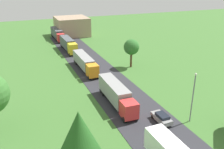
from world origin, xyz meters
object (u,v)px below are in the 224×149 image
at_px(car_third, 162,118).
at_px(distant_building, 72,26).
at_px(truck_third, 85,62).
at_px(truck_fifth, 57,34).
at_px(tree_birch, 80,138).
at_px(truck_fourth, 68,44).
at_px(tree_oak, 131,47).
at_px(truck_second, 116,93).
at_px(lamppost_second, 193,95).

height_order(car_third, distant_building, distant_building).
bearing_deg(car_third, distant_building, 88.47).
height_order(truck_third, car_third, truck_third).
xyz_separation_m(truck_fifth, tree_birch, (-10.17, -69.50, 3.74)).
distance_m(truck_third, distant_building, 40.17).
height_order(truck_fourth, car_third, truck_fourth).
relative_size(truck_fourth, tree_birch, 1.40).
xyz_separation_m(car_third, tree_oak, (7.00, 25.18, 4.35)).
xyz_separation_m(tree_oak, distant_building, (-5.21, 41.82, -1.66)).
height_order(car_third, tree_birch, tree_birch).
height_order(truck_second, distant_building, distant_building).
height_order(truck_third, distant_building, distant_building).
relative_size(car_third, lamppost_second, 0.48).
xyz_separation_m(truck_fourth, distant_building, (6.31, 21.38, 1.31)).
bearing_deg(distant_building, lamppost_second, -87.85).
bearing_deg(truck_fifth, car_third, -85.58).
height_order(truck_third, tree_birch, tree_birch).
bearing_deg(tree_birch, truck_third, 73.12).
bearing_deg(car_third, lamppost_second, -18.17).
relative_size(lamppost_second, distant_building, 0.67).
bearing_deg(car_third, tree_oak, 74.47).
bearing_deg(truck_second, truck_third, 90.50).
bearing_deg(truck_third, tree_birch, -106.88).
xyz_separation_m(truck_third, tree_oak, (11.50, -2.17, 3.13)).
relative_size(truck_second, truck_fifth, 0.96).
xyz_separation_m(truck_second, tree_birch, (-10.66, -15.35, 3.73)).
xyz_separation_m(truck_fourth, lamppost_second, (8.89, -47.06, 2.39)).
xyz_separation_m(tree_oak, tree_birch, (-21.99, -32.39, 0.73)).
distance_m(car_third, tree_birch, 17.39).
bearing_deg(truck_fourth, truck_third, -89.92).
xyz_separation_m(lamppost_second, tree_oak, (2.64, 26.62, 0.58)).
xyz_separation_m(truck_fifth, lamppost_second, (9.18, -63.72, 2.43)).
relative_size(truck_second, car_third, 3.25).
xyz_separation_m(truck_second, distant_building, (6.12, 58.86, 1.34)).
relative_size(truck_third, distant_building, 1.15).
relative_size(lamppost_second, tree_birch, 0.91).
xyz_separation_m(truck_fourth, tree_birch, (-10.46, -52.84, 3.70)).
relative_size(truck_fourth, tree_oak, 1.77).
relative_size(lamppost_second, tree_oak, 1.15).
distance_m(truck_second, car_third, 9.32).
xyz_separation_m(truck_third, lamppost_second, (8.86, -28.79, 2.55)).
bearing_deg(truck_fifth, tree_oak, -72.34).
bearing_deg(car_third, truck_third, 99.34).
bearing_deg(car_third, tree_birch, -154.31).
relative_size(truck_second, distant_building, 1.06).
bearing_deg(distant_building, truck_second, -95.93).
distance_m(truck_fourth, car_third, 45.87).
bearing_deg(tree_oak, truck_fifth, 107.66).
height_order(truck_fifth, tree_birch, tree_birch).
distance_m(truck_second, truck_third, 19.22).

